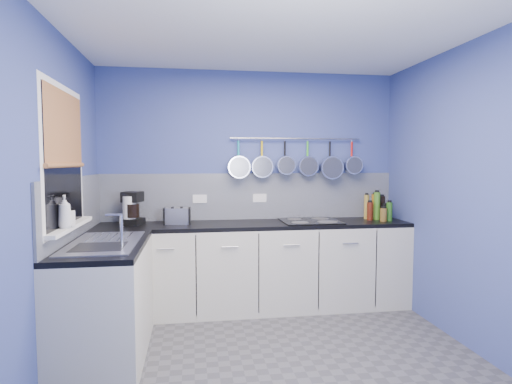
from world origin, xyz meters
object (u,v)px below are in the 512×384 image
object	(u,v)px
soap_bottle_b	(68,215)
coffee_maker	(132,208)
hob	(310,221)
toaster	(177,216)
soap_bottle_a	(65,212)
paper_towel	(129,211)
canister	(185,217)

from	to	relation	value
soap_bottle_b	coffee_maker	xyz separation A→B (m)	(0.31, 1.07, -0.07)
coffee_maker	hob	bearing A→B (deg)	15.93
toaster	hob	world-z (taller)	toaster
soap_bottle_a	paper_towel	size ratio (longest dim) A/B	0.84
toaster	hob	xyz separation A→B (m)	(1.38, -0.05, -0.08)
soap_bottle_a	hob	xyz separation A→B (m)	(2.12, 1.07, -0.26)
hob	paper_towel	bearing A→B (deg)	178.32
toaster	hob	size ratio (longest dim) A/B	0.42
soap_bottle_a	canister	size ratio (longest dim) A/B	1.82
paper_towel	soap_bottle_b	bearing A→B (deg)	-105.03
soap_bottle_b	hob	bearing A→B (deg)	25.07
soap_bottle_a	toaster	world-z (taller)	soap_bottle_a
soap_bottle_b	canister	size ratio (longest dim) A/B	1.31
soap_bottle_a	soap_bottle_b	distance (m)	0.09
coffee_maker	toaster	xyz separation A→B (m)	(0.44, -0.02, -0.08)
coffee_maker	toaster	bearing A→B (deg)	15.07
soap_bottle_b	hob	xyz separation A→B (m)	(2.12, 0.99, -0.23)
soap_bottle_a	paper_towel	bearing A→B (deg)	75.97
soap_bottle_a	toaster	size ratio (longest dim) A/B	0.95
paper_towel	toaster	size ratio (longest dim) A/B	1.13
soap_bottle_a	coffee_maker	xyz separation A→B (m)	(0.31, 1.14, -0.11)
paper_towel	hob	world-z (taller)	paper_towel
soap_bottle_b	toaster	bearing A→B (deg)	54.35
coffee_maker	canister	bearing A→B (deg)	14.85
soap_bottle_a	canister	xyz separation A→B (m)	(0.82, 1.11, -0.20)
paper_towel	hob	distance (m)	1.85
toaster	canister	distance (m)	0.08
coffee_maker	soap_bottle_a	bearing A→B (deg)	-86.83
toaster	soap_bottle_b	bearing A→B (deg)	-115.73
canister	paper_towel	bearing A→B (deg)	178.76
toaster	canister	world-z (taller)	toaster
paper_towel	canister	distance (m)	0.55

